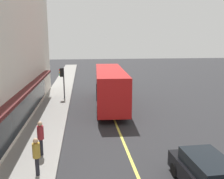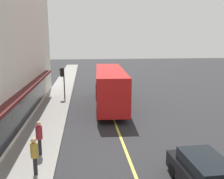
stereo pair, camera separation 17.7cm
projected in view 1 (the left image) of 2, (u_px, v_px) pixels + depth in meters
ground at (109, 108)px, 21.87m from camera, size 120.00×120.00×0.00m
sidewalk at (53, 109)px, 21.23m from camera, size 80.00×2.77×0.15m
lane_centre_stripe at (109, 108)px, 21.87m from camera, size 36.00×0.16×0.01m
bus at (110, 85)px, 22.27m from camera, size 11.25×3.12×3.50m
traffic_light at (62, 76)px, 24.53m from camera, size 0.30×0.52×3.20m
car_black at (209, 177)px, 9.50m from camera, size 4.33×1.91×1.52m
car_teal at (117, 80)px, 32.88m from camera, size 4.37×2.01×1.52m
pedestrian_mid_block at (41, 135)px, 12.39m from camera, size 0.34×0.34×1.86m
pedestrian_waiting at (36, 153)px, 10.53m from camera, size 0.34×0.34×1.77m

